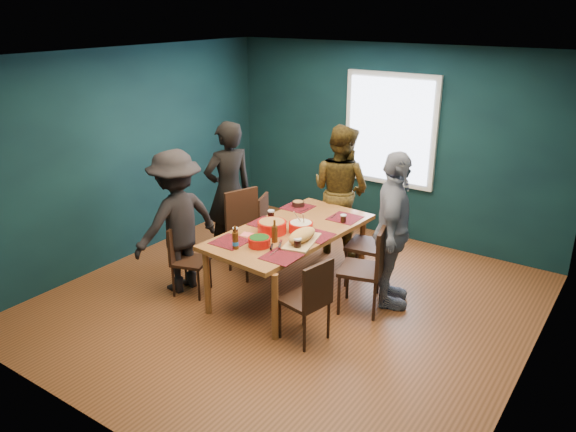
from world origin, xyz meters
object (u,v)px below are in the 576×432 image
object	(u,v)px
chair_left_far	(270,222)
person_back	(340,190)
person_far_left	(229,191)
dining_table	(290,235)
person_near_left	(177,222)
person_right	(393,231)
bowl_herbs	(259,241)
chair_right_mid	(371,263)
cutting_board	(302,237)
bowl_dumpling	(301,227)
bowl_salad	(272,226)
chair_right_far	(377,239)
chair_right_near	(311,295)
chair_left_mid	(247,225)
chair_left_near	(184,254)

from	to	relation	value
chair_left_far	person_back	world-z (taller)	person_back
person_far_left	person_back	size ratio (longest dim) A/B	1.05
dining_table	person_near_left	world-z (taller)	person_near_left
person_far_left	person_right	size ratio (longest dim) A/B	1.04
person_back	bowl_herbs	xyz separation A→B (m)	(0.08, -1.89, -0.04)
chair_right_mid	cutting_board	xyz separation A→B (m)	(-0.67, -0.33, 0.26)
person_far_left	person_near_left	bearing A→B (deg)	27.10
chair_left_far	bowl_herbs	world-z (taller)	bowl_herbs
person_back	bowl_dumpling	size ratio (longest dim) A/B	6.39
person_right	bowl_salad	xyz separation A→B (m)	(-1.20, -0.56, -0.03)
bowl_salad	bowl_dumpling	size ratio (longest dim) A/B	1.19
chair_right_far	cutting_board	bearing A→B (deg)	-124.68
chair_right_near	person_right	size ratio (longest dim) A/B	0.51
cutting_board	bowl_dumpling	bearing A→B (deg)	111.02
person_back	person_near_left	size ratio (longest dim) A/B	1.04
chair_left_mid	chair_left_near	xyz separation A→B (m)	(-0.23, -0.87, -0.12)
chair_left_near	person_back	size ratio (longest dim) A/B	0.47
chair_right_far	bowl_salad	bearing A→B (deg)	-143.89
dining_table	cutting_board	bearing A→B (deg)	-33.31
bowl_herbs	person_back	bearing A→B (deg)	92.54
chair_right_mid	dining_table	bearing A→B (deg)	170.62
chair_left_mid	person_right	xyz separation A→B (m)	(1.84, 0.21, 0.28)
person_back	bowl_dumpling	distance (m)	1.33
person_far_left	cutting_board	xyz separation A→B (m)	(1.51, -0.59, -0.07)
person_far_left	person_back	bearing A→B (deg)	154.04
person_back	person_right	xyz separation A→B (m)	(1.18, -0.95, 0.01)
person_far_left	person_near_left	distance (m)	1.02
cutting_board	bowl_salad	bearing A→B (deg)	159.81
chair_right_mid	chair_right_far	bearing A→B (deg)	95.37
bowl_salad	bowl_herbs	xyz separation A→B (m)	(0.11, -0.38, -0.02)
chair_right_mid	bowl_herbs	xyz separation A→B (m)	(-0.98, -0.67, 0.25)
chair_left_mid	bowl_salad	world-z (taller)	chair_left_mid
chair_right_far	bowl_herbs	size ratio (longest dim) A/B	4.30
bowl_salad	dining_table	bearing A→B (deg)	57.14
dining_table	person_far_left	xyz separation A→B (m)	(-1.20, 0.35, 0.21)
chair_left_far	chair_left_mid	size ratio (longest dim) A/B	0.82
bowl_salad	bowl_herbs	distance (m)	0.40
bowl_salad	person_far_left	bearing A→B (deg)	153.38
person_right	chair_right_far	bearing A→B (deg)	23.25
person_far_left	chair_right_mid	bearing A→B (deg)	106.06
chair_left_near	chair_left_far	bearing A→B (deg)	61.79
person_near_left	person_back	bearing A→B (deg)	163.37
chair_right_mid	person_far_left	xyz separation A→B (m)	(-2.17, 0.26, 0.33)
bowl_herbs	chair_left_near	bearing A→B (deg)	-171.98
dining_table	bowl_herbs	world-z (taller)	bowl_herbs
chair_left_near	bowl_salad	xyz separation A→B (m)	(0.87, 0.52, 0.37)
person_back	chair_right_mid	bearing A→B (deg)	137.54
chair_left_mid	person_back	distance (m)	1.37
chair_left_near	person_far_left	distance (m)	1.17
chair_right_far	person_near_left	size ratio (longest dim) A/B	0.61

